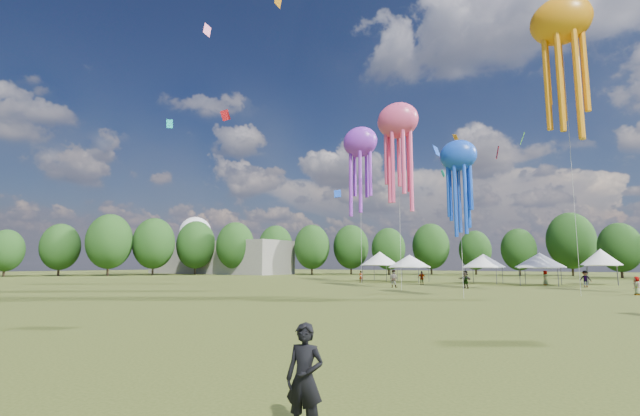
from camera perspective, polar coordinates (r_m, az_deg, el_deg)
The scene contains 10 objects.
ground at distance 13.52m, azimuth -25.36°, elevation -17.84°, with size 300.00×300.00×0.00m, color #384416.
observer_main at distance 7.27m, azimuth -2.02°, elevation -21.48°, with size 0.62×0.41×1.71m, color black.
spectator_near at distance 48.92m, azimuth 9.59°, elevation -9.12°, with size 0.94×0.73×1.93m, color gray.
spectators_far at distance 53.41m, azimuth 25.98°, elevation -8.41°, with size 33.68×15.36×1.87m.
festival_tents at distance 62.27m, azimuth 18.92°, elevation -6.42°, with size 33.06×11.17×4.42m.
show_kites at distance 49.15m, azimuth 26.04°, elevation 14.23°, with size 40.95×20.53×30.93m.
small_kites at distance 57.77m, azimuth 19.35°, elevation 21.00°, with size 69.69×61.66×42.66m.
treeline at distance 71.29m, azimuth 21.12°, elevation -3.63°, with size 201.57×95.24×13.43m.
hangar at distance 114.80m, azimuth -13.20°, elevation -6.38°, with size 40.00×12.00×8.00m, color gray.
radome at distance 130.90m, azimuth -16.06°, elevation -3.75°, with size 9.00×9.00×16.00m.
Camera 1 is at (11.24, -7.04, 2.64)m, focal length 24.42 mm.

